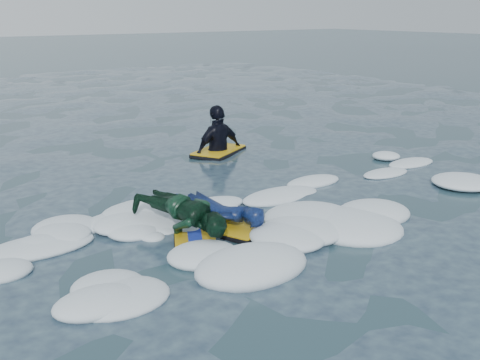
# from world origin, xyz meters

# --- Properties ---
(ground) EXTENTS (120.00, 120.00, 0.00)m
(ground) POSITION_xyz_m (0.00, 0.00, 0.00)
(ground) COLOR #162B36
(ground) RESTS_ON ground
(foam_band) EXTENTS (12.00, 3.10, 0.30)m
(foam_band) POSITION_xyz_m (0.00, 1.03, 0.00)
(foam_band) COLOR white
(foam_band) RESTS_ON ground
(prone_woman_unit) EXTENTS (1.00, 1.58, 0.38)m
(prone_woman_unit) POSITION_xyz_m (0.35, 0.88, 0.19)
(prone_woman_unit) COLOR black
(prone_woman_unit) RESTS_ON ground
(prone_child_unit) EXTENTS (0.87, 1.43, 0.53)m
(prone_child_unit) POSITION_xyz_m (-0.15, 0.77, 0.27)
(prone_child_unit) COLOR black
(prone_child_unit) RESTS_ON ground
(waiting_rider_unit) EXTENTS (1.36, 1.14, 1.78)m
(waiting_rider_unit) POSITION_xyz_m (2.59, 4.17, 0.04)
(waiting_rider_unit) COLOR black
(waiting_rider_unit) RESTS_ON ground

